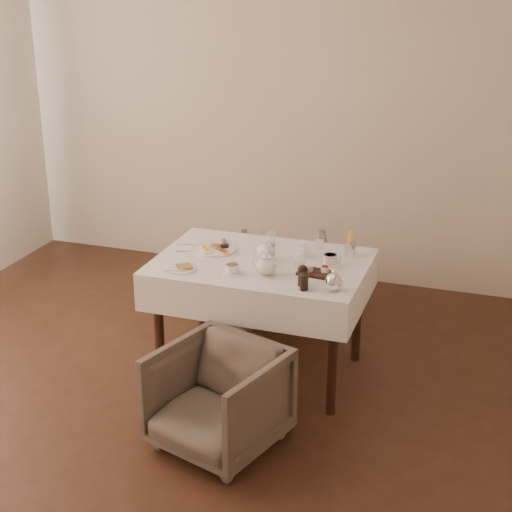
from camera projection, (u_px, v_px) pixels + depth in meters
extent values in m
plane|color=#311C10|center=(154.00, 427.00, 4.43)|extent=(5.00, 5.00, 0.00)
plane|color=beige|center=(286.00, 97.00, 6.11)|extent=(4.50, 0.00, 4.50)
cube|color=black|center=(261.00, 266.00, 4.76)|extent=(1.20, 0.80, 0.04)
cube|color=white|center=(261.00, 279.00, 4.79)|extent=(1.28, 0.88, 0.23)
cylinder|color=black|center=(202.00, 289.00, 5.36)|extent=(0.06, 0.06, 0.70)
cylinder|color=black|center=(357.00, 311.00, 5.04)|extent=(0.06, 0.06, 0.70)
cylinder|color=black|center=(159.00, 332.00, 4.76)|extent=(0.06, 0.06, 0.70)
cylinder|color=black|center=(332.00, 360.00, 4.44)|extent=(0.06, 0.06, 0.70)
imported|color=#51473B|center=(218.00, 399.00, 4.17)|extent=(0.77, 0.78, 0.57)
imported|color=#51473B|center=(283.00, 278.00, 5.69)|extent=(0.79, 0.81, 0.59)
cylinder|color=white|center=(214.00, 249.00, 4.93)|extent=(0.29, 0.29, 0.01)
ellipsoid|color=#AF661F|center=(215.00, 244.00, 4.97)|extent=(0.07, 0.07, 0.02)
cylinder|color=brown|center=(224.00, 242.00, 4.99)|extent=(0.06, 0.10, 0.03)
cylinder|color=black|center=(225.00, 246.00, 4.94)|extent=(0.05, 0.05, 0.02)
cube|color=#9C3A24|center=(223.00, 251.00, 4.86)|extent=(0.10, 0.08, 0.01)
ellipsoid|color=#264C19|center=(219.00, 248.00, 4.91)|extent=(0.06, 0.05, 0.02)
cylinder|color=white|center=(182.00, 269.00, 4.62)|extent=(0.18, 0.18, 0.01)
cube|color=olive|center=(184.00, 267.00, 4.62)|extent=(0.12, 0.12, 0.01)
cube|color=white|center=(176.00, 268.00, 4.61)|extent=(0.14, 0.12, 0.01)
cylinder|color=white|center=(304.00, 251.00, 4.80)|extent=(0.07, 0.07, 0.07)
cylinder|color=white|center=(232.00, 273.00, 4.56)|extent=(0.12, 0.12, 0.01)
cylinder|color=white|center=(232.00, 269.00, 4.55)|extent=(0.09, 0.09, 0.05)
cylinder|color=#946943|center=(232.00, 265.00, 4.54)|extent=(0.07, 0.07, 0.00)
cylinder|color=white|center=(330.00, 264.00, 4.70)|extent=(0.13, 0.13, 0.01)
cylinder|color=white|center=(330.00, 259.00, 4.68)|extent=(0.11, 0.11, 0.06)
cylinder|color=#946943|center=(330.00, 255.00, 4.67)|extent=(0.07, 0.07, 0.00)
cylinder|color=silver|center=(271.00, 239.00, 4.99)|extent=(0.08, 0.08, 0.09)
cylinder|color=silver|center=(300.00, 260.00, 4.63)|extent=(0.07, 0.07, 0.10)
cylinder|color=silver|center=(319.00, 241.00, 4.94)|extent=(0.07, 0.07, 0.09)
cube|color=black|center=(315.00, 273.00, 4.55)|extent=(0.21, 0.15, 0.02)
cylinder|color=white|center=(308.00, 268.00, 4.56)|extent=(0.06, 0.06, 0.03)
cylinder|color=maroon|center=(325.00, 269.00, 4.54)|extent=(0.05, 0.05, 0.03)
cylinder|color=silver|center=(350.00, 249.00, 4.82)|extent=(0.07, 0.07, 0.09)
cube|color=silver|center=(192.00, 245.00, 5.01)|extent=(0.20, 0.06, 0.00)
cube|color=silver|center=(190.00, 251.00, 4.90)|extent=(0.18, 0.08, 0.00)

